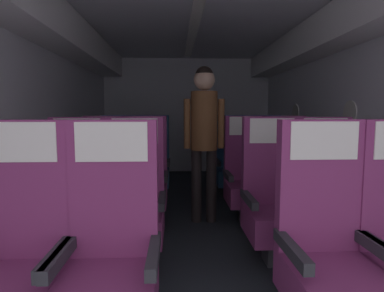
% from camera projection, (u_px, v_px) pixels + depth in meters
% --- Properties ---
extents(ground, '(3.50, 6.60, 0.02)m').
position_uv_depth(ground, '(197.00, 224.00, 3.45)').
color(ground, '#23282D').
extents(fuselage_shell, '(3.38, 6.25, 2.29)m').
position_uv_depth(fuselage_shell, '(196.00, 69.00, 3.53)').
color(fuselage_shell, silver).
rests_on(fuselage_shell, ground).
extents(seat_a_left_window, '(0.48, 0.51, 1.14)m').
position_uv_depth(seat_a_left_window, '(17.00, 259.00, 1.57)').
color(seat_a_left_window, '#38383D').
rests_on(seat_a_left_window, ground).
extents(seat_a_left_aisle, '(0.48, 0.51, 1.14)m').
position_uv_depth(seat_a_left_aisle, '(111.00, 257.00, 1.59)').
color(seat_a_left_aisle, '#38383D').
rests_on(seat_a_left_aisle, ground).
extents(seat_a_right_window, '(0.48, 0.51, 1.14)m').
position_uv_depth(seat_a_right_window, '(328.00, 251.00, 1.66)').
color(seat_a_right_window, '#38383D').
rests_on(seat_a_right_window, ground).
extents(seat_b_left_window, '(0.48, 0.51, 1.14)m').
position_uv_depth(seat_b_left_window, '(76.00, 204.00, 2.51)').
color(seat_b_left_window, '#38383D').
rests_on(seat_b_left_window, ground).
extents(seat_b_left_aisle, '(0.48, 0.51, 1.14)m').
position_uv_depth(seat_b_left_aisle, '(135.00, 203.00, 2.53)').
color(seat_b_left_aisle, '#38383D').
rests_on(seat_b_left_aisle, ground).
extents(seat_b_right_aisle, '(0.48, 0.51, 1.14)m').
position_uv_depth(seat_b_right_aisle, '(327.00, 201.00, 2.60)').
color(seat_b_right_aisle, '#38383D').
rests_on(seat_b_right_aisle, ground).
extents(seat_b_right_window, '(0.48, 0.51, 1.14)m').
position_uv_depth(seat_b_right_window, '(273.00, 202.00, 2.57)').
color(seat_b_right_window, '#38383D').
rests_on(seat_b_right_window, ground).
extents(seat_c_left_window, '(0.48, 0.51, 1.14)m').
position_uv_depth(seat_c_left_window, '(104.00, 179.00, 3.43)').
color(seat_c_left_window, '#38383D').
rests_on(seat_c_left_window, ground).
extents(seat_c_left_aisle, '(0.48, 0.51, 1.14)m').
position_uv_depth(seat_c_left_aisle, '(146.00, 179.00, 3.46)').
color(seat_c_left_aisle, '#38383D').
rests_on(seat_c_left_aisle, ground).
extents(seat_c_right_aisle, '(0.48, 0.51, 1.14)m').
position_uv_depth(seat_c_right_aisle, '(287.00, 178.00, 3.53)').
color(seat_c_right_aisle, '#38383D').
rests_on(seat_c_right_aisle, ground).
extents(seat_c_right_window, '(0.48, 0.51, 1.14)m').
position_uv_depth(seat_c_right_window, '(247.00, 178.00, 3.51)').
color(seat_c_right_window, '#38383D').
rests_on(seat_c_right_window, ground).
extents(seat_d_left_window, '(0.48, 0.51, 1.14)m').
position_uv_depth(seat_d_left_window, '(118.00, 165.00, 4.33)').
color(seat_d_left_window, '#38383D').
rests_on(seat_d_left_window, ground).
extents(seat_d_left_aisle, '(0.48, 0.51, 1.14)m').
position_uv_depth(seat_d_left_aisle, '(152.00, 165.00, 4.38)').
color(seat_d_left_aisle, '#38383D').
rests_on(seat_d_left_aisle, ground).
extents(seat_d_right_aisle, '(0.48, 0.51, 1.14)m').
position_uv_depth(seat_d_right_aisle, '(266.00, 164.00, 4.43)').
color(seat_d_right_aisle, '#38383D').
rests_on(seat_d_right_aisle, ground).
extents(seat_d_right_window, '(0.48, 0.51, 1.14)m').
position_uv_depth(seat_d_right_window, '(232.00, 164.00, 4.44)').
color(seat_d_right_window, '#38383D').
rests_on(seat_d_right_window, ground).
extents(flight_attendant, '(0.43, 0.28, 1.66)m').
position_uv_depth(flight_attendant, '(204.00, 127.00, 3.41)').
color(flight_attendant, black).
rests_on(flight_attendant, ground).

